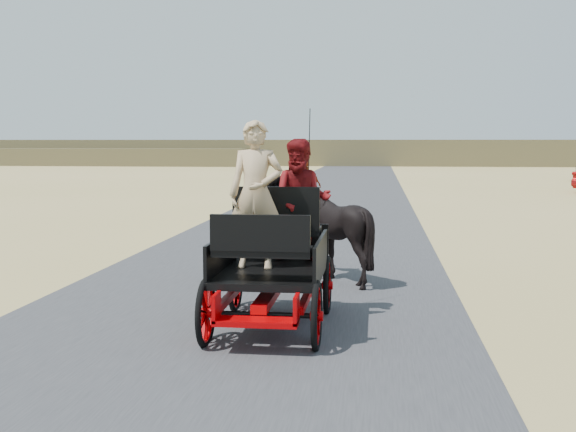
# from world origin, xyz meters

# --- Properties ---
(ground) EXTENTS (140.00, 140.00, 0.00)m
(ground) POSITION_xyz_m (0.00, 0.00, 0.00)
(ground) COLOR tan
(road) EXTENTS (6.00, 140.00, 0.01)m
(road) POSITION_xyz_m (0.00, 0.00, 0.01)
(road) COLOR #38383A
(road) RESTS_ON ground
(ridge_far) EXTENTS (140.00, 6.00, 2.40)m
(ridge_far) POSITION_xyz_m (0.00, 62.00, 1.20)
(ridge_far) COLOR brown
(ridge_far) RESTS_ON ground
(ridge_near) EXTENTS (40.00, 4.00, 1.60)m
(ridge_near) POSITION_xyz_m (-30.00, 58.00, 0.80)
(ridge_near) COLOR brown
(ridge_near) RESTS_ON ground
(carriage) EXTENTS (1.30, 2.40, 0.72)m
(carriage) POSITION_xyz_m (0.54, 1.96, 0.36)
(carriage) COLOR black
(carriage) RESTS_ON ground
(horse_left) EXTENTS (0.91, 2.01, 1.70)m
(horse_left) POSITION_xyz_m (-0.01, 4.96, 0.85)
(horse_left) COLOR black
(horse_left) RESTS_ON ground
(horse_right) EXTENTS (1.37, 1.54, 1.70)m
(horse_right) POSITION_xyz_m (1.09, 4.96, 0.85)
(horse_right) COLOR black
(horse_right) RESTS_ON ground
(driver_man) EXTENTS (0.66, 0.43, 1.80)m
(driver_man) POSITION_xyz_m (0.34, 2.01, 1.62)
(driver_man) COLOR tan
(driver_man) RESTS_ON carriage
(passenger_woman) EXTENTS (0.77, 0.60, 1.58)m
(passenger_woman) POSITION_xyz_m (0.84, 2.56, 1.51)
(passenger_woman) COLOR #660C0F
(passenger_woman) RESTS_ON carriage
(pedestrian) EXTENTS (1.09, 0.80, 1.73)m
(pedestrian) POSITION_xyz_m (-0.40, 15.54, 0.86)
(pedestrian) COLOR #AB3613
(pedestrian) RESTS_ON ground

